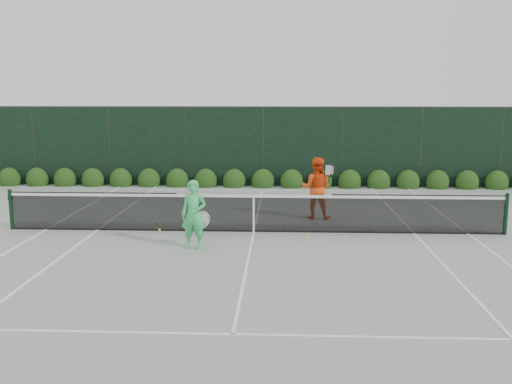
{
  "coord_description": "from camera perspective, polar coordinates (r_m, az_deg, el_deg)",
  "views": [
    {
      "loc": [
        0.71,
        -14.38,
        3.55
      ],
      "look_at": [
        0.05,
        0.3,
        1.0
      ],
      "focal_mm": 40.0,
      "sensor_mm": 36.0,
      "label": 1
    }
  ],
  "objects": [
    {
      "name": "ground",
      "position": [
        14.83,
        -0.23,
        -4.01
      ],
      "size": [
        80.0,
        80.0,
        0.0
      ],
      "primitive_type": "plane",
      "color": "gray",
      "rests_on": "ground"
    },
    {
      "name": "player_woman",
      "position": [
        13.16,
        -6.23,
        -2.28
      ],
      "size": [
        0.67,
        0.45,
        1.6
      ],
      "rotation": [
        0.0,
        0.0,
        -0.12
      ],
      "color": "#3DD06D",
      "rests_on": "ground"
    },
    {
      "name": "court_lines",
      "position": [
        14.82,
        -0.23,
        -3.99
      ],
      "size": [
        11.03,
        23.83,
        0.01
      ],
      "color": "white",
      "rests_on": "ground"
    },
    {
      "name": "player_man",
      "position": [
        16.36,
        6.04,
        0.41
      ],
      "size": [
        0.98,
        0.81,
        1.76
      ],
      "rotation": [
        0.0,
        0.0,
        2.96
      ],
      "color": "#EF4914",
      "rests_on": "ground"
    },
    {
      "name": "tennis_balls",
      "position": [
        14.95,
        -1.35,
        -3.76
      ],
      "size": [
        5.79,
        1.09,
        0.07
      ],
      "color": "#C7E031",
      "rests_on": "ground"
    },
    {
      "name": "tennis_net",
      "position": [
        14.71,
        -0.32,
        -2.0
      ],
      "size": [
        12.9,
        0.1,
        1.07
      ],
      "color": "black",
      "rests_on": "ground"
    },
    {
      "name": "windscreen_fence",
      "position": [
        11.86,
        -0.87,
        -0.03
      ],
      "size": [
        32.0,
        21.07,
        3.06
      ],
      "color": "black",
      "rests_on": "ground"
    },
    {
      "name": "hedge_row",
      "position": [
        21.79,
        0.69,
        1.1
      ],
      "size": [
        31.66,
        0.65,
        0.94
      ],
      "color": "#15350E",
      "rests_on": "ground"
    }
  ]
}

